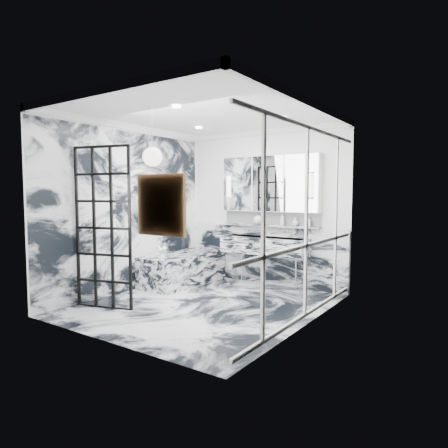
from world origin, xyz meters
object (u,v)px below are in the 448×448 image
Objects in this scene: trough_sink at (264,245)px; bathtub at (183,269)px; crittall_door at (103,228)px; mirror_cabinet at (269,184)px.

trough_sink is 0.97× the size of bathtub.
trough_sink is 1.55m from bathtub.
crittall_door reaches higher than bathtub.
trough_sink is 1.10m from mirror_cabinet.
trough_sink is at bearing 47.19° from crittall_door.
bathtub is (-1.32, -0.83, -1.54)m from mirror_cabinet.
mirror_cabinet reaches higher than trough_sink.
mirror_cabinet is at bearing 32.06° from bathtub.
bathtub is at bearing -147.94° from mirror_cabinet.
crittall_door is 1.44× the size of trough_sink.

